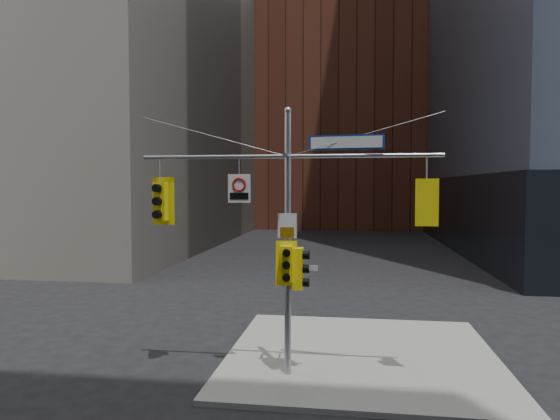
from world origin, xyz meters
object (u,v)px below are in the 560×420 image
(traffic_light_west_arm, at_px, (161,201))
(regulatory_sign_arm, at_px, (239,188))
(signal_assembly, at_px, (288,216))
(traffic_light_east_arm, at_px, (426,202))
(traffic_light_pole_side, at_px, (300,269))
(traffic_light_pole_front, at_px, (286,264))
(street_sign_blade, at_px, (346,142))

(traffic_light_west_arm, distance_m, regulatory_sign_arm, 2.26)
(signal_assembly, xyz_separation_m, traffic_light_east_arm, (3.57, 0.00, 0.38))
(traffic_light_pole_side, distance_m, regulatory_sign_arm, 2.71)
(signal_assembly, bearing_deg, traffic_light_east_arm, 0.02)
(signal_assembly, bearing_deg, traffic_light_pole_side, 0.89)
(traffic_light_pole_front, bearing_deg, regulatory_sign_arm, 162.44)
(signal_assembly, xyz_separation_m, regulatory_sign_arm, (-1.32, -0.02, 0.76))
(traffic_light_pole_side, bearing_deg, street_sign_blade, -87.59)
(traffic_light_east_arm, xyz_separation_m, traffic_light_pole_side, (-3.24, 0.00, -1.78))
(traffic_light_pole_front, bearing_deg, signal_assembly, 82.93)
(traffic_light_pole_side, xyz_separation_m, traffic_light_pole_front, (-0.33, -0.27, 0.15))
(traffic_light_pole_front, distance_m, regulatory_sign_arm, 2.41)
(traffic_light_east_arm, distance_m, traffic_light_pole_side, 3.70)
(traffic_light_pole_front, bearing_deg, traffic_light_east_arm, -2.62)
(traffic_light_pole_side, bearing_deg, traffic_light_pole_front, 132.25)
(traffic_light_west_arm, xyz_separation_m, regulatory_sign_arm, (2.23, -0.03, 0.37))
(signal_assembly, distance_m, street_sign_blade, 2.46)
(regulatory_sign_arm, bearing_deg, traffic_light_pole_front, -10.75)
(street_sign_blade, bearing_deg, traffic_light_west_arm, -173.61)
(street_sign_blade, bearing_deg, traffic_light_east_arm, 6.44)
(traffic_light_west_arm, height_order, traffic_light_pole_front, traffic_light_west_arm)
(regulatory_sign_arm, bearing_deg, signal_assembly, 0.76)
(traffic_light_west_arm, relative_size, street_sign_blade, 0.68)
(street_sign_blade, distance_m, regulatory_sign_arm, 3.07)
(signal_assembly, relative_size, traffic_light_pole_side, 7.24)
(signal_assembly, height_order, traffic_light_pole_front, signal_assembly)
(traffic_light_pole_side, bearing_deg, signal_assembly, 93.37)
(street_sign_blade, bearing_deg, traffic_light_pole_side, -173.57)
(traffic_light_west_arm, distance_m, traffic_light_pole_front, 3.91)
(traffic_light_pole_side, xyz_separation_m, street_sign_blade, (1.20, -0.00, 3.33))
(traffic_light_pole_front, height_order, street_sign_blade, street_sign_blade)
(signal_assembly, bearing_deg, regulatory_sign_arm, -179.12)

